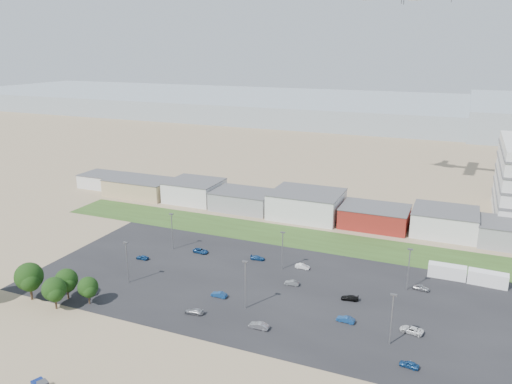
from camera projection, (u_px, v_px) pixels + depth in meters
The scene contains 31 objects.
ground at pixel (227, 330), 97.11m from camera, with size 700.00×700.00×0.00m, color #8A7058.
parking_lot at pixel (285, 290), 112.93m from camera, with size 120.00×50.00×0.01m, color black.
grass_strip at pixel (306, 239), 143.09m from camera, with size 160.00×16.00×0.02m, color #2F481B.
hills_backdrop at pixel (469, 116), 359.46m from camera, with size 700.00×200.00×9.00m, color gray, non-canonical shape.
building_row at pixel (275, 200), 165.10m from camera, with size 170.00×20.00×8.00m, color silver, non-canonical shape.
box_trailer_a at pixel (447, 271), 118.64m from camera, with size 8.56×2.68×3.21m, color silver, non-canonical shape.
box_trailer_b at pixel (488, 279), 114.94m from camera, with size 8.63×2.70×3.23m, color silver, non-canonical shape.
tree_left at pixel (29, 279), 107.40m from camera, with size 6.45×6.45×9.67m, color black, non-canonical shape.
tree_mid at pixel (54, 291), 103.84m from camera, with size 5.34×5.34×8.01m, color black, non-canonical shape.
tree_right at pixel (67, 282), 108.01m from camera, with size 5.27×5.27×7.90m, color black, non-canonical shape.
tree_near at pixel (88, 289), 106.05m from camera, with size 4.64×4.64×6.95m, color black, non-canonical shape.
lightpole_front_l at pixel (127, 262), 115.21m from camera, with size 1.19×0.50×10.13m, color slate, non-canonical shape.
lightpole_front_m at pixel (245, 285), 103.72m from camera, with size 1.26×0.53×10.74m, color slate, non-canonical shape.
lightpole_front_r at pixel (392, 319), 91.09m from camera, with size 1.21×0.50×10.24m, color slate, non-canonical shape.
lightpole_back_l at pixel (172, 232), 134.37m from camera, with size 1.20×0.50×10.17m, color slate, non-canonical shape.
lightpole_back_m at pixel (282, 251), 122.37m from camera, with size 1.15×0.48×9.76m, color slate, non-canonical shape.
lightpole_back_r at pixel (408, 270), 111.71m from camera, with size 1.18×0.49×10.00m, color slate, non-canonical shape.
parked_car_0 at pixel (412, 330), 96.00m from camera, with size 2.04×4.43×1.23m, color silver.
parked_car_1 at pixel (346, 319), 99.71m from camera, with size 1.29×3.70×1.22m, color navy.
parked_car_2 at pixel (409, 364), 85.67m from camera, with size 1.35×3.34×1.14m, color navy.
parked_car_3 at pixel (194, 311), 102.80m from camera, with size 1.61×3.95×1.15m, color #A5A5AA.
parked_car_4 at pixel (219, 294), 109.69m from camera, with size 1.27×3.64×1.20m, color navy.
parked_car_5 at pixel (142, 257), 129.04m from camera, with size 1.34×3.34×1.14m, color navy.
parked_car_6 at pixel (258, 258), 128.80m from camera, with size 1.52×3.74×1.08m, color navy.
parked_car_7 at pixel (292, 283), 115.18m from camera, with size 1.19×3.40×1.12m, color #595B5E.
parked_car_8 at pixel (421, 288), 112.74m from camera, with size 1.49×3.71×1.26m, color #A5A5AA.
parked_car_9 at pixel (201, 251), 133.10m from camera, with size 1.94×4.22×1.17m, color navy.
parked_car_10 at pixel (89, 291), 111.13m from camera, with size 1.69×4.15×1.21m, color #595B5E.
parked_car_11 at pixel (302, 266), 123.70m from camera, with size 1.26×3.60×1.19m, color silver.
parked_car_12 at pixel (350, 298), 108.34m from camera, with size 1.54×3.78×1.10m, color black.
parked_car_13 at pixel (259, 326), 97.39m from camera, with size 1.39×4.00×1.32m, color #A5A5AA.
Camera 1 is at (38.51, -76.68, 53.15)m, focal length 35.00 mm.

